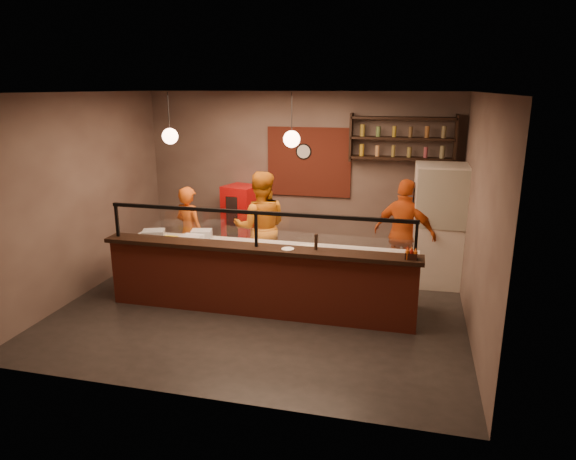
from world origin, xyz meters
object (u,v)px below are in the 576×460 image
(cook_mid, at_px, (261,227))
(pizza_dough, at_px, (305,250))
(condiment_caddy, at_px, (411,256))
(wall_clock, at_px, (304,151))
(red_cooler, at_px, (242,222))
(pepper_mill, at_px, (316,242))
(cook_right, at_px, (404,234))
(fridge, at_px, (439,225))
(cook_left, at_px, (190,232))

(cook_mid, height_order, pizza_dough, cook_mid)
(condiment_caddy, bearing_deg, wall_clock, 126.46)
(red_cooler, relative_size, pizza_dough, 2.85)
(red_cooler, bearing_deg, wall_clock, 31.62)
(cook_mid, relative_size, pizza_dough, 3.79)
(cook_mid, distance_m, pizza_dough, 1.29)
(pepper_mill, bearing_deg, cook_right, 54.01)
(pizza_dough, bearing_deg, fridge, 36.73)
(cook_left, xyz_separation_m, condiment_caddy, (3.80, -1.34, 0.29))
(red_cooler, bearing_deg, cook_left, -100.49)
(pizza_dough, bearing_deg, cook_mid, 138.09)
(cook_right, xyz_separation_m, fridge, (0.55, 0.26, 0.11))
(fridge, bearing_deg, condiment_caddy, -104.32)
(pizza_dough, relative_size, condiment_caddy, 3.17)
(cook_left, bearing_deg, pepper_mill, 176.72)
(cook_mid, distance_m, red_cooler, 1.33)
(cook_mid, xyz_separation_m, cook_right, (2.39, 0.35, -0.05))
(red_cooler, height_order, pizza_dough, red_cooler)
(cook_left, xyz_separation_m, cook_right, (3.68, 0.40, 0.10))
(fridge, bearing_deg, wall_clock, 160.13)
(cook_left, height_order, pepper_mill, cook_left)
(wall_clock, xyz_separation_m, fridge, (2.50, -0.80, -1.07))
(cook_right, distance_m, condiment_caddy, 1.76)
(cook_left, distance_m, pepper_mill, 2.81)
(wall_clock, distance_m, pizza_dough, 2.62)
(red_cooler, distance_m, pepper_mill, 3.09)
(cook_mid, relative_size, pepper_mill, 8.47)
(cook_right, bearing_deg, cook_left, 27.26)
(wall_clock, bearing_deg, fridge, -17.66)
(condiment_caddy, relative_size, pepper_mill, 0.70)
(cook_left, xyz_separation_m, fridge, (4.23, 0.67, 0.22))
(red_cooler, bearing_deg, condiment_caddy, -21.24)
(cook_right, bearing_deg, fridge, -133.29)
(pepper_mill, bearing_deg, wall_clock, 105.69)
(pizza_dough, relative_size, pepper_mill, 2.23)
(cook_right, bearing_deg, red_cooler, 7.43)
(fridge, xyz_separation_m, red_cooler, (-3.65, 0.49, -0.30))
(cook_right, height_order, pizza_dough, cook_right)
(red_cooler, xyz_separation_m, pepper_mill, (1.91, -2.39, 0.45))
(cook_mid, xyz_separation_m, red_cooler, (-0.71, 1.10, -0.24))
(cook_left, xyz_separation_m, pepper_mill, (2.49, -1.24, 0.36))
(cook_mid, bearing_deg, red_cooler, -73.28)
(cook_mid, relative_size, red_cooler, 1.33)
(wall_clock, distance_m, cook_left, 2.61)
(pizza_dough, bearing_deg, condiment_caddy, -18.83)
(cook_mid, bearing_deg, cook_right, 172.31)
(cook_mid, distance_m, fridge, 3.01)
(pizza_dough, distance_m, condiment_caddy, 1.65)
(cook_mid, bearing_deg, pizza_dough, 122.10)
(cook_right, xyz_separation_m, pepper_mill, (-1.19, -1.64, 0.26))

